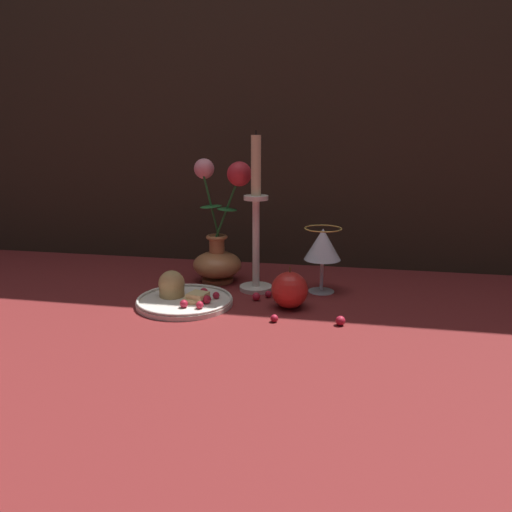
% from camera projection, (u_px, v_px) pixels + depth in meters
% --- Properties ---
extents(ground_plane, '(2.40, 2.40, 0.00)m').
position_uv_depth(ground_plane, '(238.00, 297.00, 1.13)').
color(ground_plane, maroon).
rests_on(ground_plane, ground).
extents(wall_back, '(2.40, 0.04, 1.20)m').
position_uv_depth(wall_back, '(265.00, 38.00, 1.30)').
color(wall_back, '#2D2319').
rests_on(wall_back, ground_plane).
extents(vase, '(0.15, 0.12, 0.30)m').
position_uv_depth(vase, '(219.00, 243.00, 1.22)').
color(vase, '#B77042').
rests_on(vase, ground_plane).
extents(plate_with_pastries, '(0.21, 0.21, 0.07)m').
position_uv_depth(plate_with_pastries, '(182.00, 296.00, 1.08)').
color(plate_with_pastries, silver).
rests_on(plate_with_pastries, ground_plane).
extents(wine_glass, '(0.09, 0.09, 0.15)m').
position_uv_depth(wine_glass, '(323.00, 246.00, 1.14)').
color(wine_glass, silver).
rests_on(wine_glass, ground_plane).
extents(candlestick, '(0.08, 0.08, 0.37)m').
position_uv_depth(candlestick, '(256.00, 226.00, 1.14)').
color(candlestick, silver).
rests_on(candlestick, ground_plane).
extents(apple_beside_vase, '(0.08, 0.08, 0.09)m').
position_uv_depth(apple_beside_vase, '(290.00, 290.00, 1.05)').
color(apple_beside_vase, red).
rests_on(apple_beside_vase, ground_plane).
extents(berry_near_plate, '(0.02, 0.02, 0.02)m').
position_uv_depth(berry_near_plate, '(268.00, 294.00, 1.12)').
color(berry_near_plate, '#AD192D').
rests_on(berry_near_plate, ground_plane).
extents(berry_front_center, '(0.02, 0.02, 0.02)m').
position_uv_depth(berry_front_center, '(274.00, 318.00, 0.98)').
color(berry_front_center, '#AD192D').
rests_on(berry_front_center, ground_plane).
extents(berry_by_glass_stem, '(0.02, 0.02, 0.02)m').
position_uv_depth(berry_by_glass_stem, '(340.00, 321.00, 0.96)').
color(berry_by_glass_stem, '#AD192D').
rests_on(berry_by_glass_stem, ground_plane).
extents(berry_under_candlestick, '(0.02, 0.02, 0.02)m').
position_uv_depth(berry_under_candlestick, '(256.00, 297.00, 1.10)').
color(berry_under_candlestick, '#AD192D').
rests_on(berry_under_candlestick, ground_plane).
extents(berry_far_right, '(0.02, 0.02, 0.02)m').
position_uv_depth(berry_far_right, '(173.00, 283.00, 1.20)').
color(berry_far_right, '#AD192D').
rests_on(berry_far_right, ground_plane).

